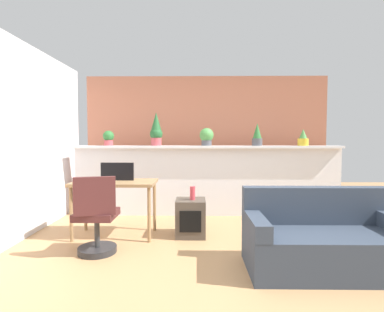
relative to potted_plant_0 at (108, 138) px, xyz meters
name	(u,v)px	position (x,y,z in m)	size (l,w,h in m)	color
ground_plane	(214,261)	(1.70, -1.99, -1.34)	(12.00, 12.00, 0.00)	tan
divider_wall	(207,182)	(1.70, 0.01, -0.76)	(4.53, 0.16, 1.16)	silver
plant_shelf	(207,147)	(1.70, -0.03, -0.16)	(4.53, 0.29, 0.04)	silver
brick_wall_behind	(206,143)	(1.70, 0.61, -0.09)	(4.53, 0.10, 2.50)	#AD664C
side_wall_left	(3,141)	(-0.81, -1.59, -0.04)	(0.12, 4.40, 2.60)	silver
potted_plant_0	(108,138)	(0.00, 0.00, 0.00)	(0.19, 0.19, 0.26)	#B7474C
potted_plant_1	(156,130)	(0.83, 0.00, 0.13)	(0.22, 0.22, 0.57)	#B7474C
potted_plant_2	(207,136)	(1.69, 0.00, 0.02)	(0.24, 0.24, 0.30)	#4C4C51
potted_plant_3	(257,135)	(2.55, -0.02, 0.04)	(0.18, 0.18, 0.38)	#4C4C51
potted_plant_4	(303,139)	(3.32, -0.05, -0.02)	(0.18, 0.18, 0.28)	gold
desk	(115,187)	(0.41, -1.15, -0.67)	(1.10, 0.60, 0.75)	#99754C
tv_monitor	(117,171)	(0.43, -1.07, -0.47)	(0.45, 0.04, 0.24)	black
office_chair	(96,221)	(0.38, -1.82, -0.95)	(0.49, 0.49, 0.91)	#262628
side_cube_shelf	(191,218)	(1.44, -1.14, -1.09)	(0.40, 0.41, 0.50)	#4C4238
vase_on_shelf	(193,193)	(1.46, -1.15, -0.75)	(0.07, 0.07, 0.18)	#CC3D47
couch	(324,242)	(2.80, -2.17, -1.06)	(1.56, 0.77, 0.80)	#333D4C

